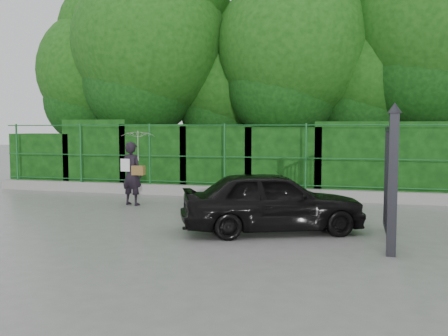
# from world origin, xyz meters

# --- Properties ---
(ground) EXTENTS (80.00, 80.00, 0.00)m
(ground) POSITION_xyz_m (0.00, 0.00, 0.00)
(ground) COLOR gray
(kerb) EXTENTS (14.00, 0.25, 0.30)m
(kerb) POSITION_xyz_m (0.00, 4.50, 0.15)
(kerb) COLOR #9E9E99
(kerb) RESTS_ON ground
(fence) EXTENTS (14.13, 0.06, 1.80)m
(fence) POSITION_xyz_m (0.22, 4.50, 1.20)
(fence) COLOR #195B26
(fence) RESTS_ON kerb
(hedge) EXTENTS (14.20, 1.20, 2.23)m
(hedge) POSITION_xyz_m (0.12, 5.50, 1.03)
(hedge) COLOR black
(hedge) RESTS_ON ground
(trees) EXTENTS (17.10, 6.15, 8.08)m
(trees) POSITION_xyz_m (1.14, 7.74, 4.62)
(trees) COLOR black
(trees) RESTS_ON ground
(gate) EXTENTS (0.22, 2.33, 2.36)m
(gate) POSITION_xyz_m (4.60, -0.72, 1.19)
(gate) COLOR #232329
(gate) RESTS_ON ground
(woman) EXTENTS (0.91, 0.87, 1.92)m
(woman) POSITION_xyz_m (-1.41, 2.47, 1.24)
(woman) COLOR black
(woman) RESTS_ON ground
(car) EXTENTS (3.72, 2.63, 1.18)m
(car) POSITION_xyz_m (2.52, 0.11, 0.59)
(car) COLOR black
(car) RESTS_ON ground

